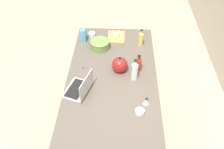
{
  "coord_description": "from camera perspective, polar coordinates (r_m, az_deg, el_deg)",
  "views": [
    {
      "loc": [
        1.92,
        0.09,
        2.78
      ],
      "look_at": [
        0.0,
        0.0,
        0.95
      ],
      "focal_mm": 39.05,
      "sensor_mm": 36.0,
      "label": 1
    }
  ],
  "objects": [
    {
      "name": "ground_plane",
      "position": [
        3.38,
        0.0,
        -11.76
      ],
      "size": [
        12.0,
        12.0,
        0.0
      ],
      "primitive_type": "plane",
      "color": "#B7A88E"
    },
    {
      "name": "butter_stick_right",
      "position": [
        3.29,
        1.41,
        9.49
      ],
      "size": [
        0.11,
        0.04,
        0.04
      ],
      "primitive_type": "cube",
      "rotation": [
        0.0,
        0.0,
        -0.06
      ],
      "color": "#F4E58C",
      "rests_on": "cutting_board"
    },
    {
      "name": "candy_0",
      "position": [
        3.11,
        2.25,
        6.57
      ],
      "size": [
        0.02,
        0.02,
        0.02
      ],
      "primitive_type": "sphere",
      "color": "green",
      "rests_on": "island_counter"
    },
    {
      "name": "bottle_soy",
      "position": [
        2.74,
        6.2,
        2.39
      ],
      "size": [
        0.07,
        0.07,
        0.21
      ],
      "color": "maroon",
      "rests_on": "island_counter"
    },
    {
      "name": "candy_bag",
      "position": [
        3.2,
        -6.7,
        9.19
      ],
      "size": [
        0.09,
        0.06,
        0.17
      ],
      "primitive_type": "cube",
      "color": "#4CA5CC",
      "rests_on": "island_counter"
    },
    {
      "name": "candy_4",
      "position": [
        3.14,
        2.53,
        6.99
      ],
      "size": [
        0.02,
        0.02,
        0.02
      ],
      "primitive_type": "sphere",
      "color": "orange",
      "rests_on": "island_counter"
    },
    {
      "name": "bottle_vinegar",
      "position": [
        2.62,
        5.3,
        0.79
      ],
      "size": [
        0.07,
        0.07,
        0.27
      ],
      "color": "white",
      "rests_on": "island_counter"
    },
    {
      "name": "island_counter",
      "position": [
        3.02,
        0.0,
        -6.88
      ],
      "size": [
        1.96,
        0.99,
        0.9
      ],
      "color": "olive",
      "rests_on": "ground"
    },
    {
      "name": "candy_3",
      "position": [
        3.37,
        -5.55,
        9.68
      ],
      "size": [
        0.02,
        0.02,
        0.02
      ],
      "primitive_type": "sphere",
      "color": "#CC3399",
      "rests_on": "island_counter"
    },
    {
      "name": "bottle_oil",
      "position": [
        3.11,
        6.77,
        8.22
      ],
      "size": [
        0.06,
        0.06,
        0.23
      ],
      "color": "#DBC64C",
      "rests_on": "island_counter"
    },
    {
      "name": "cutting_board",
      "position": [
        3.27,
        0.99,
        8.77
      ],
      "size": [
        0.27,
        0.22,
        0.02
      ],
      "primitive_type": "cube",
      "color": "tan",
      "rests_on": "island_counter"
    },
    {
      "name": "candy_2",
      "position": [
        2.81,
        -6.75,
        1.64
      ],
      "size": [
        0.02,
        0.02,
        0.02
      ],
      "primitive_type": "sphere",
      "color": "blue",
      "rests_on": "island_counter"
    },
    {
      "name": "butter_stick_left",
      "position": [
        3.26,
        0.59,
        9.14
      ],
      "size": [
        0.11,
        0.04,
        0.04
      ],
      "primitive_type": "cube",
      "rotation": [
        0.0,
        0.0,
        0.08
      ],
      "color": "#F4E58C",
      "rests_on": "cutting_board"
    },
    {
      "name": "mixing_bowl_large",
      "position": [
        3.07,
        -2.86,
        7.07
      ],
      "size": [
        0.24,
        0.24,
        0.11
      ],
      "color": "#72934C",
      "rests_on": "island_counter"
    },
    {
      "name": "kettle",
      "position": [
        2.72,
        1.81,
        2.23
      ],
      "size": [
        0.21,
        0.18,
        0.2
      ],
      "color": "maroon",
      "rests_on": "island_counter"
    },
    {
      "name": "ramekin_medium",
      "position": [
        3.31,
        -4.73,
        9.35
      ],
      "size": [
        0.09,
        0.09,
        0.05
      ],
      "primitive_type": "cylinder",
      "color": "white",
      "rests_on": "island_counter"
    },
    {
      "name": "candy_1",
      "position": [
        2.96,
        -4.73,
        4.21
      ],
      "size": [
        0.02,
        0.02,
        0.02
      ],
      "primitive_type": "sphere",
      "color": "orange",
      "rests_on": "island_counter"
    },
    {
      "name": "ramekin_small",
      "position": [
        2.36,
        6.49,
        -8.69
      ],
      "size": [
        0.09,
        0.09,
        0.04
      ],
      "primitive_type": "cylinder",
      "color": "white",
      "rests_on": "island_counter"
    },
    {
      "name": "laptop",
      "position": [
        2.53,
        -7.46,
        -3.18
      ],
      "size": [
        0.36,
        0.31,
        0.22
      ],
      "color": "#B7B7BC",
      "rests_on": "island_counter"
    },
    {
      "name": "kitchen_timer",
      "position": [
        2.43,
        8.05,
        -6.2
      ],
      "size": [
        0.07,
        0.07,
        0.08
      ],
      "color": "#B2B2B7",
      "rests_on": "island_counter"
    }
  ]
}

